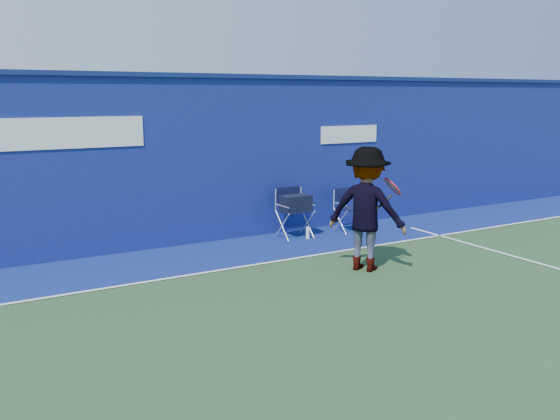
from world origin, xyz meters
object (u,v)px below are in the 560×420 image
directors_chair_left (295,217)px  directors_chair_right (350,218)px  tennis_player (367,209)px  water_bottle (308,233)px

directors_chair_left → directors_chair_right: 1.26m
directors_chair_right → tennis_player: size_ratio=0.44×
directors_chair_right → water_bottle: 1.13m
water_bottle → tennis_player: (-0.27, -2.12, 0.85)m
directors_chair_left → water_bottle: size_ratio=4.04×
directors_chair_right → water_bottle: size_ratio=3.62×
water_bottle → directors_chair_left: bearing=119.9°
directors_chair_left → water_bottle: (0.14, -0.25, -0.28)m
directors_chair_right → tennis_player: tennis_player is taller
directors_chair_right → tennis_player: 2.76m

